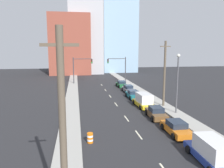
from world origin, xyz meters
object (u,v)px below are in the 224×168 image
(box_truck_blue, at_px, (212,152))
(sedan_green, at_px, (122,84))
(traffic_signal_right, at_px, (120,66))
(utility_pole_left_near, at_px, (63,134))
(utility_pole_right_mid, at_px, (165,74))
(sedan_brown, at_px, (156,113))
(sedan_gray, at_px, (128,89))
(traffic_signal_left, at_px, (79,67))
(traffic_barrel, at_px, (90,138))
(sedan_teal, at_px, (133,95))
(street_lamp, at_px, (177,80))
(sedan_orange, at_px, (176,128))
(box_truck_yellow, at_px, (144,100))

(box_truck_blue, bearing_deg, sedan_green, 92.32)
(traffic_signal_right, bearing_deg, box_truck_blue, -91.88)
(utility_pole_left_near, bearing_deg, traffic_signal_right, 75.39)
(utility_pole_right_mid, xyz_separation_m, sedan_brown, (-3.15, -5.23, -4.41))
(sedan_brown, xyz_separation_m, sedan_gray, (0.60, 17.55, -0.03))
(traffic_signal_left, height_order, traffic_barrel, traffic_signal_left)
(traffic_barrel, height_order, box_truck_blue, box_truck_blue)
(sedan_teal, bearing_deg, street_lamp, -73.15)
(sedan_teal, bearing_deg, traffic_barrel, -116.73)
(street_lamp, xyz_separation_m, sedan_gray, (-2.75, 16.20, -4.06))
(traffic_barrel, relative_size, sedan_green, 0.22)
(sedan_green, bearing_deg, sedan_gray, -90.79)
(street_lamp, relative_size, sedan_gray, 1.76)
(traffic_signal_right, relative_size, sedan_gray, 1.47)
(utility_pole_left_near, height_order, utility_pole_right_mid, utility_pole_right_mid)
(sedan_orange, bearing_deg, street_lamp, 65.45)
(traffic_signal_left, bearing_deg, sedan_green, -33.62)
(traffic_signal_right, relative_size, utility_pole_right_mid, 0.68)
(box_truck_yellow, height_order, sedan_teal, box_truck_yellow)
(traffic_signal_left, xyz_separation_m, utility_pole_left_near, (-1.37, -46.53, 0.54))
(utility_pole_right_mid, xyz_separation_m, box_truck_yellow, (-3.03, 0.40, -4.10))
(traffic_signal_left, xyz_separation_m, box_truck_yellow, (9.33, -24.69, -3.41))
(traffic_signal_right, bearing_deg, traffic_barrel, -105.85)
(traffic_signal_right, relative_size, sedan_green, 1.55)
(traffic_signal_right, distance_m, box_truck_blue, 41.93)
(traffic_signal_right, bearing_deg, sedan_brown, -92.92)
(utility_pole_left_near, bearing_deg, sedan_brown, 56.85)
(traffic_signal_left, relative_size, utility_pole_left_near, 0.70)
(street_lamp, distance_m, sedan_orange, 8.46)
(utility_pole_left_near, height_order, box_truck_yellow, utility_pole_left_near)
(traffic_barrel, bearing_deg, sedan_brown, 34.80)
(traffic_signal_right, xyz_separation_m, utility_pole_left_near, (-12.13, -46.53, 0.54))
(sedan_orange, height_order, sedan_gray, sedan_gray)
(utility_pole_left_near, height_order, street_lamp, utility_pole_left_near)
(traffic_signal_right, distance_m, utility_pole_left_near, 48.09)
(sedan_gray, bearing_deg, sedan_brown, -91.78)
(box_truck_blue, relative_size, sedan_teal, 1.19)
(traffic_barrel, distance_m, sedan_green, 31.40)
(sedan_brown, bearing_deg, sedan_orange, -85.07)
(traffic_barrel, xyz_separation_m, sedan_teal, (8.91, 17.94, 0.17))
(traffic_barrel, relative_size, sedan_orange, 0.21)
(traffic_signal_right, height_order, utility_pole_left_near, utility_pole_left_near)
(traffic_barrel, xyz_separation_m, box_truck_blue, (8.97, -5.32, 0.46))
(box_truck_blue, relative_size, sedan_green, 1.26)
(traffic_signal_left, relative_size, utility_pole_right_mid, 0.68)
(street_lamp, height_order, sedan_brown, street_lamp)
(utility_pole_right_mid, bearing_deg, sedan_orange, -105.70)
(sedan_orange, bearing_deg, sedan_brown, 92.71)
(sedan_orange, height_order, sedan_brown, sedan_brown)
(traffic_signal_left, distance_m, box_truck_yellow, 26.62)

